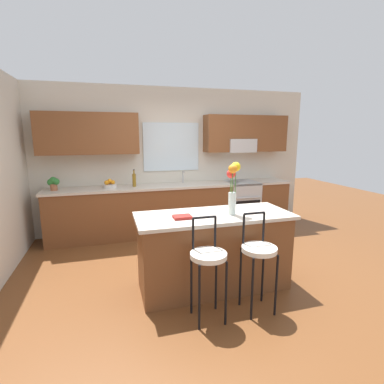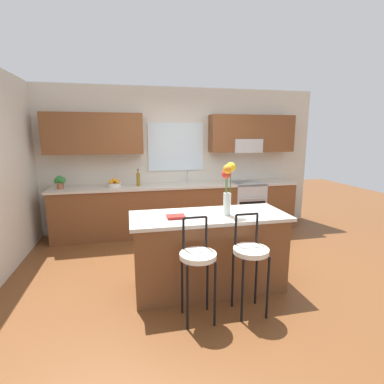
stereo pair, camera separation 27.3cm
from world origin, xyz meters
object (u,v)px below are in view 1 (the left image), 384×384
object	(u,v)px
kitchen_island	(214,251)
flower_vase	(233,183)
bar_stool_middle	(259,253)
oven_range	(241,204)
bottle_olive_oil	(134,180)
fruit_bowl_oranges	(110,185)
potted_plant_small	(53,183)
bar_stool_near	(208,260)
cookbook	(182,217)

from	to	relation	value
kitchen_island	flower_vase	bearing A→B (deg)	-19.07
flower_vase	bar_stool_middle	bearing A→B (deg)	-81.29
oven_range	bar_stool_middle	size ratio (longest dim) A/B	0.88
oven_range	bar_stool_middle	bearing A→B (deg)	-112.04
kitchen_island	bar_stool_middle	distance (m)	0.67
bottle_olive_oil	kitchen_island	bearing A→B (deg)	-70.85
fruit_bowl_oranges	potted_plant_small	bearing A→B (deg)	-179.66
bar_stool_middle	fruit_bowl_oranges	distance (m)	3.07
oven_range	kitchen_island	world-z (taller)	same
flower_vase	potted_plant_small	world-z (taller)	flower_vase
bar_stool_middle	flower_vase	size ratio (longest dim) A/B	1.71
flower_vase	fruit_bowl_oranges	world-z (taller)	flower_vase
fruit_bowl_oranges	bottle_olive_oil	distance (m)	0.43
bar_stool_middle	flower_vase	xyz separation A→B (m)	(-0.08, 0.51, 0.66)
kitchen_island	bottle_olive_oil	distance (m)	2.31
oven_range	flower_vase	world-z (taller)	flower_vase
bar_stool_near	cookbook	size ratio (longest dim) A/B	5.21
oven_range	potted_plant_small	size ratio (longest dim) A/B	4.01
oven_range	bar_stool_near	xyz separation A→B (m)	(-1.63, -2.67, 0.18)
bar_stool_near	fruit_bowl_oranges	distance (m)	2.86
cookbook	oven_range	bearing A→B (deg)	50.75
oven_range	flower_vase	distance (m)	2.58
kitchen_island	cookbook	bearing A→B (deg)	-170.65
bar_stool_middle	cookbook	world-z (taller)	bar_stool_middle
fruit_bowl_oranges	bar_stool_near	bearing A→B (deg)	-71.94
oven_range	kitchen_island	xyz separation A→B (m)	(-1.35, -2.08, 0.00)
bottle_olive_oil	potted_plant_small	world-z (taller)	bottle_olive_oil
kitchen_island	cookbook	xyz separation A→B (m)	(-0.40, -0.07, 0.47)
bottle_olive_oil	bar_stool_near	bearing A→B (deg)	-80.35
oven_range	bottle_olive_oil	world-z (taller)	bottle_olive_oil
bar_stool_middle	bottle_olive_oil	world-z (taller)	bottle_olive_oil
bar_stool_near	bottle_olive_oil	distance (m)	2.76
oven_range	flower_vase	size ratio (longest dim) A/B	1.51
flower_vase	cookbook	xyz separation A→B (m)	(-0.60, 0.00, -0.36)
oven_range	bar_stool_middle	xyz separation A→B (m)	(-1.08, -2.67, 0.18)
kitchen_island	cookbook	world-z (taller)	cookbook
bar_stool_near	oven_range	bearing A→B (deg)	58.57
flower_vase	fruit_bowl_oranges	distance (m)	2.59
kitchen_island	flower_vase	xyz separation A→B (m)	(0.20, -0.07, 0.83)
bar_stool_near	bar_stool_middle	bearing A→B (deg)	0.00
fruit_bowl_oranges	potted_plant_small	size ratio (longest dim) A/B	1.05
oven_range	bottle_olive_oil	xyz separation A→B (m)	(-2.09, 0.02, 0.58)
cookbook	kitchen_island	bearing A→B (deg)	9.35
bottle_olive_oil	fruit_bowl_oranges	bearing A→B (deg)	179.28
bottle_olive_oil	bar_stool_middle	bearing A→B (deg)	-69.48
flower_vase	fruit_bowl_oranges	bearing A→B (deg)	121.75
bar_stool_near	potted_plant_small	xyz separation A→B (m)	(-1.78, 2.69, 0.42)
fruit_bowl_oranges	potted_plant_small	distance (m)	0.90
kitchen_island	bar_stool_near	bearing A→B (deg)	-115.30
kitchen_island	fruit_bowl_oranges	xyz separation A→B (m)	(-1.15, 2.11, 0.51)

